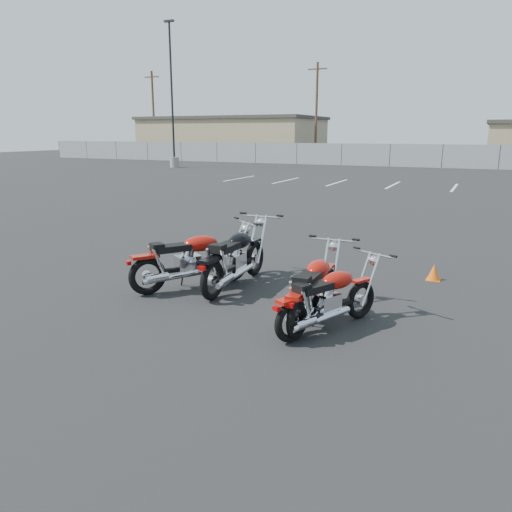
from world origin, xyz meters
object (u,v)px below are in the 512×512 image
at_px(motorcycle_third_red, 314,289).
at_px(motorcycle_rear_red, 329,299).
at_px(motorcycle_front_red, 191,260).
at_px(motorcycle_second_black, 235,258).

height_order(motorcycle_third_red, motorcycle_rear_red, motorcycle_third_red).
height_order(motorcycle_front_red, motorcycle_rear_red, motorcycle_front_red).
distance_m(motorcycle_front_red, motorcycle_third_red, 2.51).
relative_size(motorcycle_second_black, motorcycle_rear_red, 1.21).
distance_m(motorcycle_second_black, motorcycle_rear_red, 2.40).
bearing_deg(motorcycle_front_red, motorcycle_rear_red, -16.68).
bearing_deg(motorcycle_rear_red, motorcycle_second_black, 149.47).
bearing_deg(motorcycle_third_red, motorcycle_second_black, 151.44).
height_order(motorcycle_front_red, motorcycle_third_red, motorcycle_front_red).
relative_size(motorcycle_front_red, motorcycle_third_red, 0.98).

